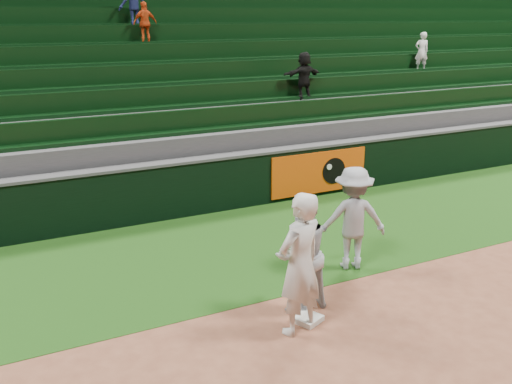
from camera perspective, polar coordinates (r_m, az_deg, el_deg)
ground at (r=8.56m, az=7.52°, el=-12.46°), size 70.00×70.00×0.00m
foul_grass at (r=10.90m, az=-1.35°, el=-5.48°), size 36.00×4.20×0.01m
first_base at (r=8.44m, az=5.15°, el=-12.50°), size 0.47×0.47×0.08m
first_baseman at (r=7.76m, az=4.41°, el=-7.21°), size 0.85×0.68×2.03m
baserunner at (r=8.38m, az=4.56°, el=-6.18°), size 0.95×0.79×1.79m
base_coach at (r=9.86m, az=9.65°, el=-2.61°), size 1.33×1.05×1.80m
field_wall at (r=12.60m, az=-5.56°, el=0.69°), size 36.00×0.45×1.25m
stadium_seating at (r=15.85m, az=-10.80°, el=7.89°), size 36.00×5.95×5.19m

